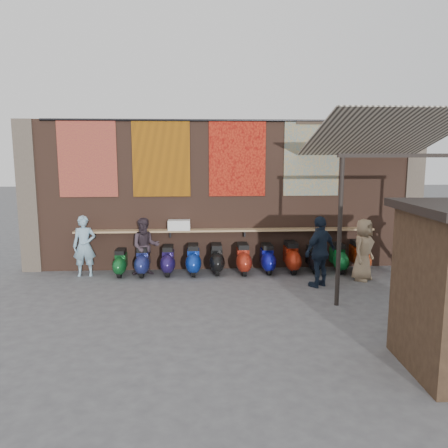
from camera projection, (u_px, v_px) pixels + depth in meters
name	position (u px, v px, depth m)	size (l,w,h in m)	color
ground	(234.00, 298.00, 9.54)	(70.00, 70.00, 0.00)	#474749
brick_wall	(225.00, 195.00, 11.89)	(10.00, 0.40, 4.00)	brown
pier_left	(30.00, 196.00, 11.56)	(0.50, 0.50, 4.00)	#4C4238
pier_right	(410.00, 194.00, 12.21)	(0.50, 0.50, 4.00)	#4C4238
eating_counter	(226.00, 230.00, 11.67)	(8.00, 0.32, 0.05)	#9E7A51
shelf_box	(179.00, 225.00, 11.53)	(0.58, 0.30, 0.26)	white
tapestry_redgold	(87.00, 158.00, 11.29)	(1.50, 0.02, 2.00)	maroon
tapestry_sun	(161.00, 158.00, 11.41)	(1.50, 0.02, 2.00)	orange
tapestry_orange	(237.00, 158.00, 11.53)	(1.50, 0.02, 2.00)	red
tapestry_multi	(312.00, 158.00, 11.66)	(1.50, 0.02, 2.00)	teal
hang_rail	(226.00, 120.00, 11.35)	(0.06, 0.06, 9.50)	black
scooter_stool_0	(121.00, 263.00, 11.25)	(0.32, 0.71, 0.68)	#0F4E1F
scooter_stool_1	(143.00, 261.00, 11.28)	(0.35, 0.78, 0.74)	navy
scooter_stool_2	(168.00, 260.00, 11.36)	(0.35, 0.79, 0.75)	#1F1349
scooter_stool_3	(193.00, 260.00, 11.36)	(0.37, 0.82, 0.78)	navy
scooter_stool_4	(217.00, 259.00, 11.48)	(0.36, 0.81, 0.77)	black
scooter_stool_5	(243.00, 259.00, 11.45)	(0.37, 0.83, 0.79)	maroon
scooter_stool_6	(267.00, 259.00, 11.54)	(0.36, 0.79, 0.75)	#0D1088
scooter_stool_7	(291.00, 257.00, 11.59)	(0.38, 0.85, 0.81)	maroon
scooter_stool_8	(313.00, 259.00, 11.61)	(0.33, 0.72, 0.69)	black
scooter_stool_9	(338.00, 258.00, 11.62)	(0.36, 0.80, 0.76)	#0D6028
scooter_stool_10	(359.00, 256.00, 11.65)	(0.39, 0.86, 0.82)	#9C2C0C
diner_left	(84.00, 246.00, 11.16)	(0.57, 0.38, 1.57)	#83A9BF
diner_right	(145.00, 247.00, 11.26)	(0.73, 0.57, 1.50)	#342831
shopper_navy	(320.00, 252.00, 10.25)	(0.99, 0.41, 1.69)	#162233
shopper_grey	(435.00, 251.00, 9.84)	(1.21, 0.70, 1.88)	#4F4F53
shopper_tan	(363.00, 250.00, 10.79)	(0.75, 0.49, 1.54)	#9F8565
awning_canvas	(381.00, 135.00, 10.09)	(3.20, 3.40, 0.03)	beige
awning_ledger	(357.00, 122.00, 11.59)	(3.30, 0.08, 0.12)	#33261C
awning_header	(412.00, 155.00, 8.69)	(3.00, 0.08, 0.08)	black
awning_post_left	(340.00, 232.00, 8.84)	(0.09, 0.09, 3.10)	black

